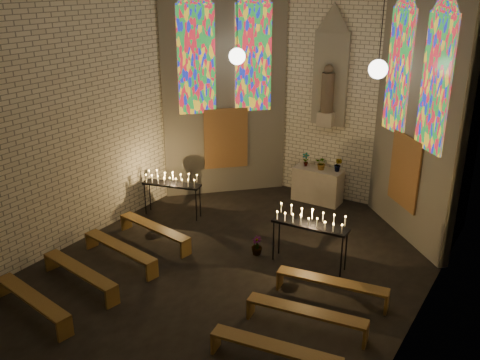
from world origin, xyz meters
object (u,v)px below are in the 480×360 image
at_px(votive_stand_left, 172,181).
at_px(altar, 318,185).
at_px(votive_stand_right, 310,222).
at_px(aisle_flower_pot, 257,246).

bearing_deg(votive_stand_left, altar, 30.29).
xyz_separation_m(votive_stand_left, votive_stand_right, (4.31, -0.46, 0.08)).
height_order(altar, votive_stand_right, votive_stand_right).
height_order(votive_stand_left, votive_stand_right, votive_stand_right).
bearing_deg(votive_stand_right, aisle_flower_pot, -174.74).
xyz_separation_m(aisle_flower_pot, votive_stand_right, (1.25, 0.21, 0.86)).
bearing_deg(votive_stand_left, aisle_flower_pot, -27.62).
relative_size(altar, votive_stand_left, 0.85).
relative_size(votive_stand_left, votive_stand_right, 0.93).
distance_m(votive_stand_left, votive_stand_right, 4.33).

